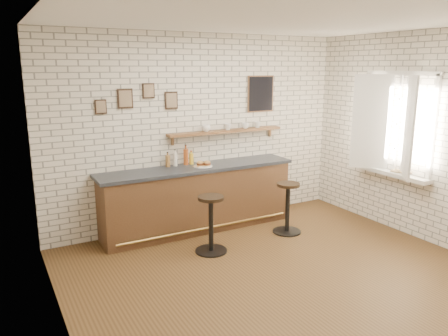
{
  "coord_description": "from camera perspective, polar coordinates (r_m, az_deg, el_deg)",
  "views": [
    {
      "loc": [
        -2.99,
        -4.17,
        2.49
      ],
      "look_at": [
        -0.19,
        0.9,
        1.15
      ],
      "focal_mm": 35.0,
      "sensor_mm": 36.0,
      "label": 1
    }
  ],
  "objects": [
    {
      "name": "shelf_cup_c",
      "position": [
        7.19,
        2.8,
        5.55
      ],
      "size": [
        0.17,
        0.17,
        0.1
      ],
      "primitive_type": "imported",
      "rotation": [
        0.0,
        0.0,
        0.99
      ],
      "color": "white",
      "rests_on": "wall_shelf"
    },
    {
      "name": "casement_window",
      "position": [
        7.02,
        21.16,
        5.33
      ],
      "size": [
        0.4,
        1.3,
        1.56
      ],
      "color": "white",
      "rests_on": "ground"
    },
    {
      "name": "bar_stool_right",
      "position": [
        6.74,
        8.31,
        -4.96
      ],
      "size": [
        0.43,
        0.43,
        0.78
      ],
      "color": "black",
      "rests_on": "ground"
    },
    {
      "name": "window_sill",
      "position": [
        7.18,
        20.89,
        -0.59
      ],
      "size": [
        0.2,
        1.35,
        0.06
      ],
      "color": "white",
      "rests_on": "ground"
    },
    {
      "name": "back_wall_decor",
      "position": [
        6.95,
        -1.3,
        9.42
      ],
      "size": [
        2.96,
        0.02,
        0.56
      ],
      "color": "black",
      "rests_on": "ground"
    },
    {
      "name": "ground",
      "position": [
        5.7,
        6.24,
        -12.9
      ],
      "size": [
        5.0,
        5.0,
        0.0
      ],
      "primitive_type": "plane",
      "color": "brown",
      "rests_on": "ground"
    },
    {
      "name": "book_lower",
      "position": [
        7.07,
        21.67,
        -0.53
      ],
      "size": [
        0.23,
        0.25,
        0.02
      ],
      "primitive_type": "imported",
      "rotation": [
        0.0,
        0.0,
        0.49
      ],
      "color": "tan",
      "rests_on": "window_sill"
    },
    {
      "name": "bitters_bottle_amber",
      "position": [
        6.76,
        -5.0,
        1.5
      ],
      "size": [
        0.08,
        0.08,
        0.31
      ],
      "color": "#8D3E16",
      "rests_on": "bar_counter"
    },
    {
      "name": "shelf_cup_a",
      "position": [
        6.84,
        -2.37,
        5.2
      ],
      "size": [
        0.18,
        0.18,
        0.11
      ],
      "primitive_type": "imported",
      "rotation": [
        0.0,
        0.0,
        0.48
      ],
      "color": "white",
      "rests_on": "wall_shelf"
    },
    {
      "name": "book_upper",
      "position": [
        7.05,
        21.83,
        -0.42
      ],
      "size": [
        0.24,
        0.27,
        0.02
      ],
      "primitive_type": "imported",
      "rotation": [
        0.0,
        0.0,
        -0.46
      ],
      "color": "tan",
      "rests_on": "book_lower"
    },
    {
      "name": "potato_chips",
      "position": [
        6.63,
        -2.87,
        0.29
      ],
      "size": [
        0.27,
        0.18,
        0.0
      ],
      "color": "#BF8B43",
      "rests_on": "sandwich_plate"
    },
    {
      "name": "shelf_cup_b",
      "position": [
        7.03,
        0.49,
        5.4
      ],
      "size": [
        0.15,
        0.15,
        0.1
      ],
      "primitive_type": "imported",
      "rotation": [
        0.0,
        0.0,
        0.7
      ],
      "color": "white",
      "rests_on": "wall_shelf"
    },
    {
      "name": "ciabatta_sandwich",
      "position": [
        6.64,
        -2.68,
        0.61
      ],
      "size": [
        0.23,
        0.16,
        0.07
      ],
      "color": "tan",
      "rests_on": "sandwich_plate"
    },
    {
      "name": "sandwich_plate",
      "position": [
        6.64,
        -2.75,
        0.25
      ],
      "size": [
        0.28,
        0.28,
        0.01
      ],
      "primitive_type": "cylinder",
      "color": "white",
      "rests_on": "bar_counter"
    },
    {
      "name": "wall_shelf",
      "position": [
        7.02,
        0.29,
        4.8
      ],
      "size": [
        2.0,
        0.18,
        0.18
      ],
      "color": "brown",
      "rests_on": "ground"
    },
    {
      "name": "bitters_bottle_brown",
      "position": [
        6.65,
        -7.36,
        0.95
      ],
      "size": [
        0.07,
        0.07,
        0.23
      ],
      "color": "brown",
      "rests_on": "bar_counter"
    },
    {
      "name": "bar_stool_left",
      "position": [
        5.98,
        -1.71,
        -7.1
      ],
      "size": [
        0.44,
        0.44,
        0.8
      ],
      "color": "black",
      "rests_on": "ground"
    },
    {
      "name": "condiment_bottle_yellow",
      "position": [
        6.8,
        -4.28,
        1.26
      ],
      "size": [
        0.07,
        0.07,
        0.21
      ],
      "color": "yellow",
      "rests_on": "bar_counter"
    },
    {
      "name": "bar_counter",
      "position": [
        6.79,
        -3.39,
        -3.93
      ],
      "size": [
        3.1,
        0.65,
        1.01
      ],
      "color": "#53361E",
      "rests_on": "ground"
    },
    {
      "name": "shelf_cup_d",
      "position": [
        7.32,
        4.37,
        5.67
      ],
      "size": [
        0.12,
        0.12,
        0.1
      ],
      "primitive_type": "imported",
      "rotation": [
        0.0,
        0.0,
        -0.11
      ],
      "color": "white",
      "rests_on": "wall_shelf"
    },
    {
      "name": "bitters_bottle_white",
      "position": [
        6.69,
        -6.4,
        1.15
      ],
      "size": [
        0.07,
        0.07,
        0.26
      ],
      "color": "beige",
      "rests_on": "bar_counter"
    }
  ]
}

